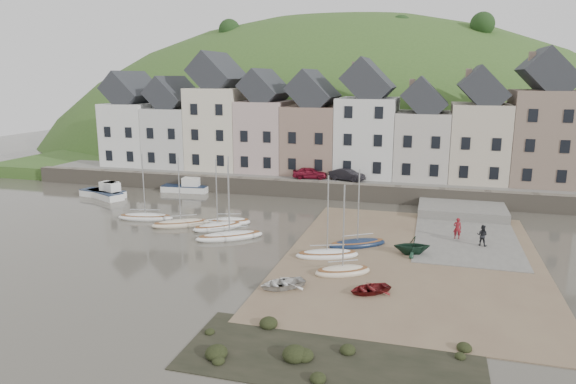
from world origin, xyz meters
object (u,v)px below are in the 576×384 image
(rowboat_white, at_px, (282,283))
(person_red, at_px, (457,228))
(sailboat_0, at_px, (146,217))
(car_left, at_px, (310,173))
(rowboat_red, at_px, (369,289))
(person_dark, at_px, (482,235))
(car_right, at_px, (347,175))
(rowboat_green, at_px, (412,245))

(rowboat_white, relative_size, person_red, 1.68)
(sailboat_0, height_order, car_left, sailboat_0)
(rowboat_white, xyz_separation_m, person_red, (10.77, 13.25, 0.63))
(person_red, xyz_separation_m, car_left, (-15.51, 14.04, 1.27))
(rowboat_red, xyz_separation_m, car_left, (-10.04, 26.60, 1.92))
(person_red, height_order, car_left, car_left)
(sailboat_0, xyz_separation_m, rowboat_white, (16.61, -11.94, 0.10))
(rowboat_white, bearing_deg, car_left, 151.24)
(sailboat_0, relative_size, rowboat_red, 2.41)
(person_dark, bearing_deg, car_right, -31.21)
(rowboat_green, bearing_deg, car_left, -161.70)
(rowboat_white, height_order, person_red, person_red)
(person_red, bearing_deg, rowboat_red, 65.54)
(rowboat_white, height_order, rowboat_green, rowboat_green)
(rowboat_green, distance_m, car_right, 20.39)
(rowboat_green, bearing_deg, person_dark, 108.81)
(rowboat_white, bearing_deg, car_right, 142.46)
(rowboat_green, bearing_deg, rowboat_white, -55.70)
(person_dark, height_order, car_right, car_right)
(person_dark, bearing_deg, rowboat_white, 61.96)
(rowboat_white, distance_m, car_left, 27.76)
(rowboat_green, height_order, car_left, car_left)
(sailboat_0, bearing_deg, person_dark, 0.06)
(sailboat_0, height_order, rowboat_red, sailboat_0)
(rowboat_red, height_order, car_right, car_right)
(rowboat_red, xyz_separation_m, person_red, (5.46, 12.56, 0.66))
(person_red, xyz_separation_m, person_dark, (1.79, -1.28, -0.05))
(sailboat_0, bearing_deg, car_left, 52.28)
(person_dark, bearing_deg, rowboat_green, 51.89)
(person_red, bearing_deg, car_right, -52.17)
(sailboat_0, distance_m, car_right, 22.34)
(rowboat_white, height_order, rowboat_red, rowboat_white)
(rowboat_green, distance_m, person_dark, 6.14)
(person_red, relative_size, person_dark, 1.06)
(rowboat_red, distance_m, car_right, 27.29)
(rowboat_white, distance_m, rowboat_green, 11.36)
(rowboat_green, xyz_separation_m, car_left, (-12.18, 18.71, 1.50))
(sailboat_0, bearing_deg, person_red, 2.75)
(car_right, bearing_deg, rowboat_red, -150.07)
(car_right, bearing_deg, sailboat_0, 151.22)
(rowboat_red, bearing_deg, person_dark, 110.26)
(person_dark, bearing_deg, car_left, -23.20)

